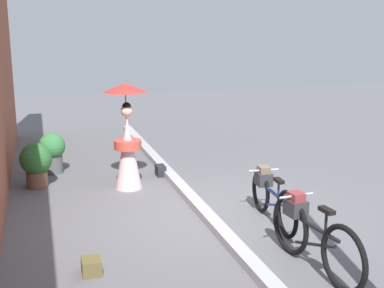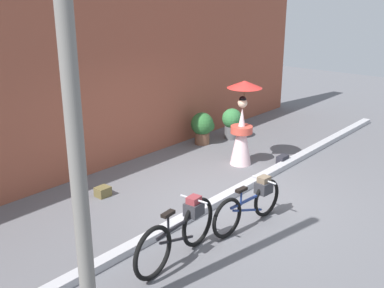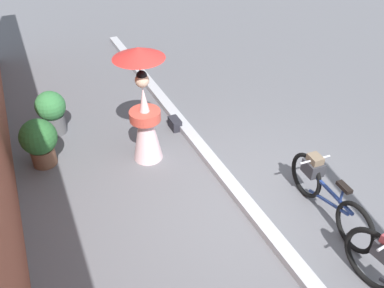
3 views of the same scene
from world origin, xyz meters
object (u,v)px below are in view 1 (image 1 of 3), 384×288
bicycle_far_side (271,196)px  potted_plant_by_door (37,162)px  person_with_parasol (127,137)px  potted_plant_small (53,150)px  backpack_spare (161,170)px  backpack_on_pavement (92,266)px  bicycle_near_officer (312,234)px

bicycle_far_side → potted_plant_by_door: (2.78, 3.33, 0.06)m
person_with_parasol → potted_plant_small: (1.40, 1.27, -0.48)m
person_with_parasol → potted_plant_by_door: size_ratio=2.32×
potted_plant_by_door → backpack_spare: 2.34m
bicycle_far_side → potted_plant_small: bearing=39.8°
backpack_on_pavement → backpack_spare: bearing=-24.8°
bicycle_far_side → person_with_parasol: size_ratio=0.90×
bicycle_far_side → person_with_parasol: bearing=38.3°
bicycle_near_officer → bicycle_far_side: 1.56m
bicycle_near_officer → potted_plant_by_door: 5.34m
potted_plant_by_door → potted_plant_small: bearing=-19.9°
potted_plant_by_door → potted_plant_small: (0.85, -0.31, -0.00)m
person_with_parasol → backpack_spare: size_ratio=6.40×
person_with_parasol → potted_plant_by_door: person_with_parasol is taller
backpack_spare → bicycle_near_officer: bearing=-169.3°
person_with_parasol → backpack_on_pavement: bearing=162.6°
potted_plant_by_door → backpack_spare: potted_plant_by_door is taller
person_with_parasol → potted_plant_small: bearing=42.1°
potted_plant_by_door → backpack_on_pavement: 3.76m
bicycle_far_side → person_with_parasol: 2.89m
person_with_parasol → backpack_spare: person_with_parasol is taller
potted_plant_by_door → backpack_spare: (0.03, -2.31, -0.35)m
backpack_on_pavement → backpack_spare: (3.73, -1.73, 0.01)m
backpack_on_pavement → potted_plant_by_door: bearing=9.0°
bicycle_far_side → person_with_parasol: (2.23, 1.76, 0.54)m
person_with_parasol → bicycle_far_side: bearing=-141.7°
bicycle_far_side → backpack_on_pavement: (-0.92, 2.75, -0.30)m
bicycle_far_side → backpack_on_pavement: bicycle_far_side is taller
potted_plant_small → backpack_spare: (-0.82, -2.00, -0.35)m
bicycle_near_officer → backpack_on_pavement: bicycle_near_officer is taller
bicycle_near_officer → backpack_spare: bearing=10.7°
bicycle_far_side → potted_plant_small: potted_plant_small is taller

